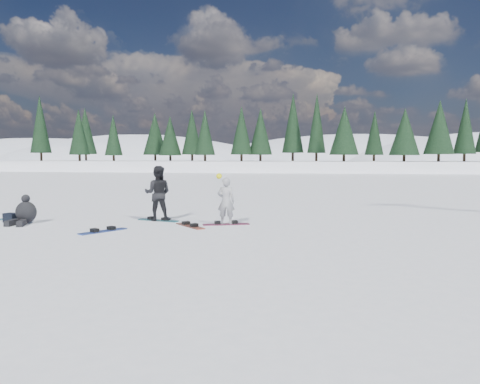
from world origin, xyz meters
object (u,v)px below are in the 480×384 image
object	(u,v)px
snowboarder_woman	(226,201)
gear_bag	(11,218)
snowboarder_man	(158,193)
snowboard_loose_c	(4,219)
snowboard_loose_a	(103,231)
snowboard_loose_b	(190,226)
seated_rider	(25,213)

from	to	relation	value
snowboarder_woman	gear_bag	xyz separation A→B (m)	(-7.22, -0.58, -0.63)
snowboarder_man	gear_bag	distance (m)	4.94
snowboarder_woman	snowboard_loose_c	distance (m)	7.91
snowboard_loose_a	snowboard_loose_b	bearing A→B (deg)	-26.70
snowboarder_woman	snowboard_loose_a	distance (m)	3.89
snowboarder_man	snowboard_loose_a	size ratio (longest dim) A/B	1.25
gear_bag	snowboard_loose_c	distance (m)	0.86
snowboard_loose_c	snowboard_loose_b	distance (m)	6.85
snowboarder_man	snowboard_loose_b	xyz separation A→B (m)	(1.43, -1.10, -0.92)
snowboarder_woman	snowboard_loose_a	size ratio (longest dim) A/B	1.11
snowboarder_man	snowboard_loose_a	xyz separation A→B (m)	(-0.79, -2.51, -0.92)
snowboard_loose_b	snowboard_loose_c	bearing A→B (deg)	-136.53
snowboarder_man	gear_bag	bearing A→B (deg)	4.57
snowboarder_woman	seated_rider	xyz separation A→B (m)	(-6.52, -0.84, -0.41)
snowboarder_woman	snowboarder_man	distance (m)	2.54
gear_bag	snowboard_loose_c	xyz separation A→B (m)	(-0.66, 0.54, -0.14)
snowboard_loose_c	gear_bag	bearing A→B (deg)	-68.98
snowboard_loose_a	snowboard_loose_c	size ratio (longest dim) A/B	1.00
seated_rider	snowboarder_woman	bearing A→B (deg)	-6.46
seated_rider	snowboard_loose_c	xyz separation A→B (m)	(-1.36, 0.80, -0.35)
snowboarder_woman	snowboard_loose_c	world-z (taller)	snowboarder_woman
snowboarder_man	gear_bag	world-z (taller)	snowboarder_man
snowboard_loose_b	snowboarder_man	bearing A→B (deg)	-169.90
snowboarder_woman	snowboard_loose_c	size ratio (longest dim) A/B	1.11
snowboard_loose_a	snowboard_loose_b	world-z (taller)	same
snowboard_loose_b	gear_bag	bearing A→B (deg)	-132.02
snowboard_loose_b	seated_rider	bearing A→B (deg)	-129.24
snowboard_loose_c	snowboard_loose_a	bearing A→B (deg)	-52.41
seated_rider	snowboard_loose_a	bearing A→B (deg)	-32.75
snowboarder_woman	snowboard_loose_a	world-z (taller)	snowboarder_woman
snowboarder_woman	snowboarder_man	size ratio (longest dim) A/B	0.89
snowboarder_woman	snowboard_loose_b	distance (m)	1.40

